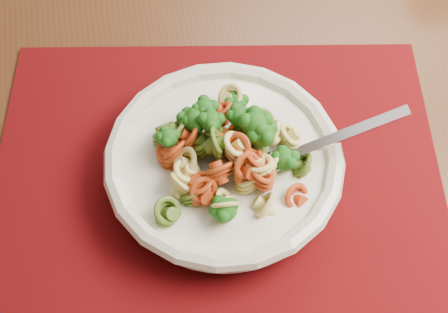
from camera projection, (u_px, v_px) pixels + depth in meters
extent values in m
cube|color=#482214|center=(136.00, 146.00, 0.70)|extent=(1.59, 1.07, 0.04)
cube|color=#4C030B|center=(217.00, 179.00, 0.66)|extent=(0.54, 0.47, 0.00)
cylinder|color=silver|center=(224.00, 174.00, 0.65)|extent=(0.10, 0.10, 0.01)
cylinder|color=silver|center=(224.00, 165.00, 0.64)|extent=(0.22, 0.22, 0.03)
torus|color=silver|center=(224.00, 158.00, 0.62)|extent=(0.24, 0.24, 0.02)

